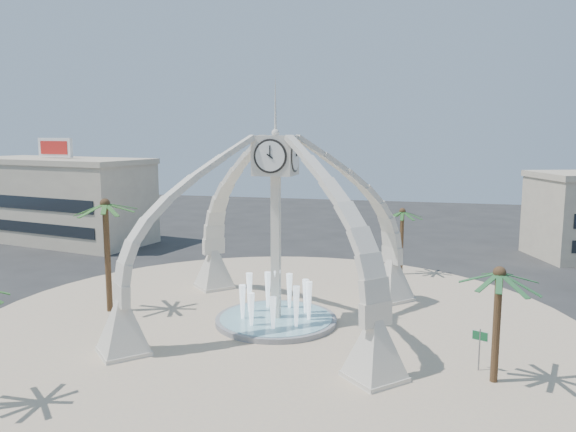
% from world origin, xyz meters
% --- Properties ---
extents(ground, '(140.00, 140.00, 0.00)m').
position_xyz_m(ground, '(0.00, 0.00, 0.00)').
color(ground, '#282828').
rests_on(ground, ground).
extents(plaza, '(40.00, 40.00, 0.06)m').
position_xyz_m(plaza, '(0.00, 0.00, 0.03)').
color(plaza, tan).
rests_on(plaza, ground).
extents(clock_tower, '(17.94, 17.94, 16.30)m').
position_xyz_m(clock_tower, '(-0.00, -0.00, 6.49)').
color(clock_tower, beige).
rests_on(clock_tower, ground).
extents(fountain, '(8.00, 8.00, 3.62)m').
position_xyz_m(fountain, '(0.00, 0.00, 0.29)').
color(fountain, gray).
rests_on(fountain, ground).
extents(building_nw, '(23.75, 13.73, 11.90)m').
position_xyz_m(building_nw, '(-32.00, 22.00, 4.83)').
color(building_nw, beige).
rests_on(building_nw, ground).
extents(palm_east, '(5.01, 5.01, 6.42)m').
position_xyz_m(palm_east, '(12.93, -5.96, 5.59)').
color(palm_east, brown).
rests_on(palm_east, ground).
extents(palm_west, '(5.04, 5.04, 8.49)m').
position_xyz_m(palm_west, '(-12.00, -0.39, 7.53)').
color(palm_west, brown).
rests_on(palm_west, ground).
extents(palm_north, '(4.01, 4.01, 6.36)m').
position_xyz_m(palm_north, '(7.42, 15.05, 5.59)').
color(palm_north, brown).
rests_on(palm_north, ground).
extents(street_sign, '(0.79, 0.34, 2.32)m').
position_xyz_m(street_sign, '(12.31, -4.72, 1.66)').
color(street_sign, slate).
rests_on(street_sign, ground).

